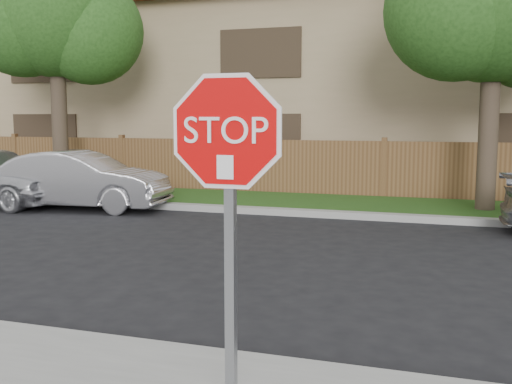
% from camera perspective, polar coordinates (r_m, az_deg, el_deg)
% --- Properties ---
extents(ground, '(90.00, 90.00, 0.00)m').
position_cam_1_polar(ground, '(5.72, -0.49, -15.91)').
color(ground, black).
rests_on(ground, ground).
extents(far_curb, '(70.00, 0.30, 0.15)m').
position_cam_1_polar(far_curb, '(13.42, 10.55, -2.26)').
color(far_curb, gray).
rests_on(far_curb, ground).
extents(grass_strip, '(70.00, 3.00, 0.12)m').
position_cam_1_polar(grass_strip, '(15.04, 11.36, -1.33)').
color(grass_strip, '#1E4714').
rests_on(grass_strip, ground).
extents(fence, '(70.00, 0.12, 1.60)m').
position_cam_1_polar(fence, '(16.54, 12.07, 1.99)').
color(fence, brown).
rests_on(fence, ground).
extents(apartment_building, '(35.20, 9.20, 7.20)m').
position_cam_1_polar(apartment_building, '(22.09, 13.77, 10.28)').
color(apartment_building, '#99845F').
rests_on(apartment_building, ground).
extents(tree_left, '(4.80, 3.90, 7.78)m').
position_cam_1_polar(tree_left, '(18.28, -18.79, 16.16)').
color(tree_left, '#382B21').
rests_on(tree_left, ground).
extents(stop_sign, '(1.01, 0.13, 2.55)m').
position_cam_1_polar(stop_sign, '(3.77, -2.71, 0.91)').
color(stop_sign, gray).
rests_on(stop_sign, sidewalk_near).
extents(sedan_left, '(4.45, 1.95, 1.42)m').
position_cam_1_polar(sedan_left, '(15.16, -16.44, 1.06)').
color(sedan_left, '#B3B2B7').
rests_on(sedan_left, ground).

